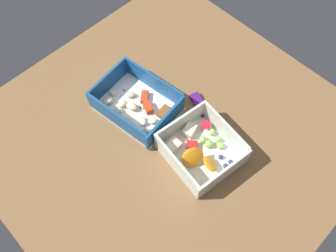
# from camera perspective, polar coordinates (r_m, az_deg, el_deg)

# --- Properties ---
(table_surface) EXTENTS (0.80, 0.80, 0.02)m
(table_surface) POSITION_cam_1_polar(r_m,az_deg,el_deg) (0.84, 0.24, -1.41)
(table_surface) COLOR brown
(table_surface) RESTS_ON ground
(pasta_container) EXTENTS (0.21, 0.17, 0.06)m
(pasta_container) POSITION_cam_1_polar(r_m,az_deg,el_deg) (0.85, -5.10, 3.55)
(pasta_container) COLOR white
(pasta_container) RESTS_ON table_surface
(fruit_bowl) EXTENTS (0.18, 0.17, 0.06)m
(fruit_bowl) POSITION_cam_1_polar(r_m,az_deg,el_deg) (0.79, 5.34, -3.79)
(fruit_bowl) COLOR silver
(fruit_bowl) RESTS_ON table_surface
(candy_bar) EXTENTS (0.07, 0.05, 0.01)m
(candy_bar) POSITION_cam_1_polar(r_m,az_deg,el_deg) (0.87, 5.22, 3.46)
(candy_bar) COLOR #51197A
(candy_bar) RESTS_ON table_surface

